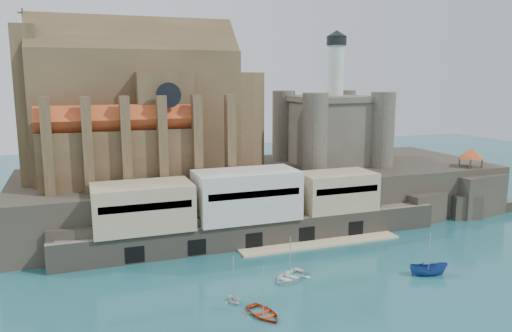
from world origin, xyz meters
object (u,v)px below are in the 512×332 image
object	(u,v)px
pavilion	(471,154)
boat_2	(428,275)
church	(147,113)
boat_0	(263,315)
castle_keep	(331,126)

from	to	relation	value
pavilion	boat_2	distance (m)	42.84
church	pavilion	world-z (taller)	church
church	boat_0	xyz separation A→B (m)	(6.95, -45.36, -22.13)
boat_2	pavilion	bearing A→B (deg)	-32.44
boat_0	castle_keep	bearing A→B (deg)	39.05
pavilion	boat_0	distance (m)	67.34
castle_keep	boat_0	size ratio (longest dim) A/B	5.10
castle_keep	pavilion	xyz separation A→B (m)	(25.92, -15.08, -5.59)
pavilion	boat_0	bearing A→B (deg)	-153.50
church	boat_2	size ratio (longest dim) A/B	8.21
pavilion	boat_0	world-z (taller)	pavilion
church	boat_0	world-z (taller)	church
boat_0	church	bearing A→B (deg)	84.48
pavilion	boat_2	world-z (taller)	pavilion
church	castle_keep	size ratio (longest dim) A/B	1.60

